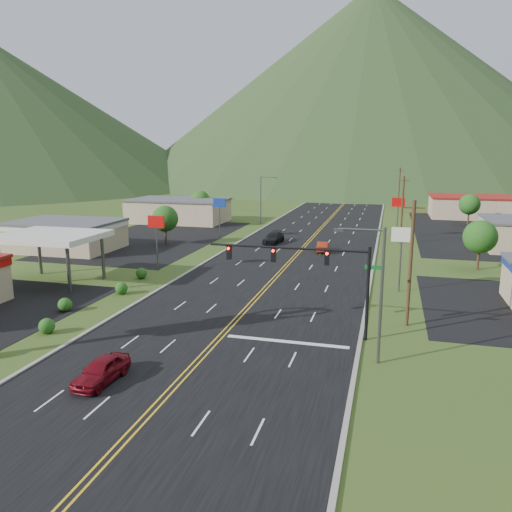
% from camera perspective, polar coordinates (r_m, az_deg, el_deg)
% --- Properties ---
extents(ground, '(500.00, 500.00, 0.00)m').
position_cam_1_polar(ground, '(28.09, -12.28, -17.41)').
color(ground, '#2D4819').
rests_on(ground, ground).
extents(road, '(20.00, 460.00, 0.04)m').
position_cam_1_polar(road, '(28.09, -12.28, -17.41)').
color(road, black).
rests_on(road, ground).
extents(curb_east, '(0.30, 460.00, 0.14)m').
position_cam_1_polar(curb_east, '(25.59, 9.85, -20.48)').
color(curb_east, gray).
rests_on(curb_east, ground).
extents(traffic_signal, '(13.10, 0.43, 7.00)m').
position_cam_1_polar(traffic_signal, '(36.91, 6.53, -1.16)').
color(traffic_signal, black).
rests_on(traffic_signal, ground).
extents(streetlight_east, '(3.28, 0.25, 9.00)m').
position_cam_1_polar(streetlight_east, '(32.71, 13.63, -3.40)').
color(streetlight_east, '#59595E').
rests_on(streetlight_east, ground).
extents(streetlight_west, '(3.28, 0.25, 9.00)m').
position_cam_1_polar(streetlight_west, '(94.90, 0.73, 6.83)').
color(streetlight_west, '#59595E').
rests_on(streetlight_west, ground).
extents(gas_canopy, '(10.00, 8.00, 5.30)m').
position_cam_1_polar(gas_canopy, '(55.80, -22.38, 1.99)').
color(gas_canopy, white).
rests_on(gas_canopy, ground).
extents(building_west_mid, '(14.40, 10.40, 4.10)m').
position_cam_1_polar(building_west_mid, '(74.77, -20.96, 2.40)').
color(building_west_mid, beige).
rests_on(building_west_mid, ground).
extents(building_west_far, '(18.40, 11.40, 4.50)m').
position_cam_1_polar(building_west_far, '(98.65, -8.82, 5.18)').
color(building_west_far, beige).
rests_on(building_west_far, ground).
extents(building_east_far, '(16.40, 12.40, 4.50)m').
position_cam_1_polar(building_east_far, '(113.34, 23.34, 5.21)').
color(building_east_far, beige).
rests_on(building_east_far, ground).
extents(pole_sign_west_a, '(2.00, 0.18, 6.40)m').
position_cam_1_polar(pole_sign_west_a, '(58.27, -11.32, 3.23)').
color(pole_sign_west_a, '#59595E').
rests_on(pole_sign_west_a, ground).
extents(pole_sign_west_b, '(2.00, 0.18, 6.40)m').
position_cam_1_polar(pole_sign_west_b, '(78.42, -4.20, 5.62)').
color(pole_sign_west_b, '#59595E').
rests_on(pole_sign_west_b, ground).
extents(pole_sign_east_a, '(2.00, 0.18, 6.40)m').
position_cam_1_polar(pole_sign_east_a, '(50.34, 16.31, 1.63)').
color(pole_sign_east_a, '#59595E').
rests_on(pole_sign_east_a, ground).
extents(pole_sign_east_b, '(2.00, 0.18, 6.40)m').
position_cam_1_polar(pole_sign_east_b, '(82.05, 15.95, 5.48)').
color(pole_sign_east_b, '#59595E').
rests_on(pole_sign_east_b, ground).
extents(tree_west_a, '(3.84, 3.84, 5.82)m').
position_cam_1_polar(tree_west_a, '(74.39, -10.34, 4.21)').
color(tree_west_a, '#382314').
rests_on(tree_west_a, ground).
extents(tree_west_b, '(3.84, 3.84, 5.82)m').
position_cam_1_polar(tree_west_b, '(101.00, -6.37, 6.33)').
color(tree_west_b, '#382314').
rests_on(tree_west_b, ground).
extents(tree_east_a, '(3.84, 3.84, 5.82)m').
position_cam_1_polar(tree_east_a, '(63.20, 24.25, 2.00)').
color(tree_east_a, '#382314').
rests_on(tree_east_a, ground).
extents(tree_east_b, '(3.84, 3.84, 5.82)m').
position_cam_1_polar(tree_east_b, '(101.08, 23.22, 5.44)').
color(tree_east_b, '#382314').
rests_on(tree_east_b, ground).
extents(utility_pole_a, '(1.60, 0.28, 10.00)m').
position_cam_1_polar(utility_pole_a, '(40.53, 17.24, -0.74)').
color(utility_pole_a, '#382314').
rests_on(utility_pole_a, ground).
extents(utility_pole_b, '(1.60, 0.28, 10.00)m').
position_cam_1_polar(utility_pole_b, '(77.08, 16.36, 5.12)').
color(utility_pole_b, '#382314').
rests_on(utility_pole_b, ground).
extents(utility_pole_c, '(1.60, 0.28, 10.00)m').
position_cam_1_polar(utility_pole_c, '(116.91, 16.03, 7.31)').
color(utility_pole_c, '#382314').
rests_on(utility_pole_c, ground).
extents(utility_pole_d, '(1.60, 0.28, 10.00)m').
position_cam_1_polar(utility_pole_d, '(156.83, 15.86, 8.38)').
color(utility_pole_d, '#382314').
rests_on(utility_pole_d, ground).
extents(mountain_n, '(220.00, 220.00, 85.00)m').
position_cam_1_polar(mountain_n, '(243.58, 12.87, 18.46)').
color(mountain_n, '#1B3216').
rests_on(mountain_n, ground).
extents(car_red_near, '(1.99, 4.45, 1.49)m').
position_cam_1_polar(car_red_near, '(31.98, -17.27, -12.43)').
color(car_red_near, maroon).
rests_on(car_red_near, ground).
extents(car_dark_mid, '(2.69, 5.52, 1.55)m').
position_cam_1_polar(car_dark_mid, '(74.99, 2.02, 2.05)').
color(car_dark_mid, black).
rests_on(car_dark_mid, ground).
extents(car_red_far, '(1.80, 4.33, 1.39)m').
position_cam_1_polar(car_red_far, '(69.20, 7.64, 1.05)').
color(car_red_far, '#A02811').
rests_on(car_red_far, ground).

